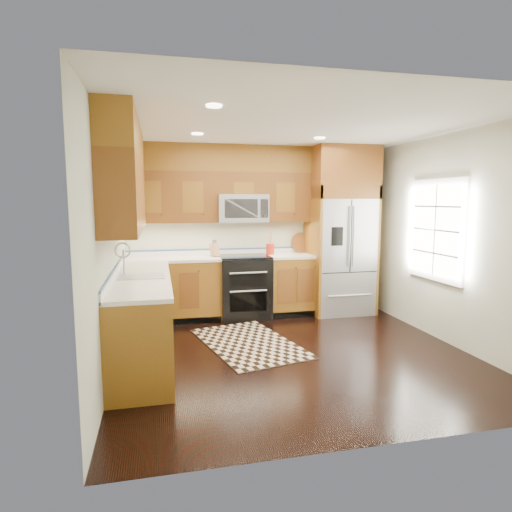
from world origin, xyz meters
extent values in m
plane|color=black|center=(0.00, 0.00, 0.00)|extent=(4.00, 4.00, 0.00)
cube|color=silver|center=(0.00, 2.00, 1.30)|extent=(4.00, 0.02, 2.60)
cube|color=silver|center=(-2.00, 0.00, 1.30)|extent=(0.02, 4.00, 2.60)
cube|color=silver|center=(2.00, 0.00, 1.30)|extent=(0.02, 4.00, 2.60)
cube|color=white|center=(1.98, 0.20, 1.40)|extent=(0.04, 1.10, 1.30)
cube|color=white|center=(1.97, 0.20, 1.40)|extent=(0.02, 0.95, 1.15)
cube|color=brown|center=(-1.31, 1.70, 0.45)|extent=(1.37, 0.60, 0.90)
cube|color=brown|center=(0.49, 1.70, 0.45)|extent=(0.72, 0.60, 0.90)
cube|color=brown|center=(-1.70, 0.20, 0.45)|extent=(0.60, 2.40, 0.90)
cube|color=white|center=(-0.57, 1.70, 0.92)|extent=(2.85, 0.62, 0.04)
cube|color=white|center=(-1.70, 0.20, 0.92)|extent=(0.62, 2.40, 0.04)
cube|color=brown|center=(-0.57, 1.83, 1.83)|extent=(2.85, 0.33, 0.75)
cube|color=brown|center=(-1.83, 0.20, 1.83)|extent=(0.33, 2.40, 0.75)
cube|color=brown|center=(-0.57, 1.83, 2.40)|extent=(2.85, 0.33, 0.40)
cube|color=brown|center=(-1.83, 0.20, 2.40)|extent=(0.33, 2.40, 0.40)
cube|color=black|center=(-0.25, 1.67, 0.46)|extent=(0.76, 0.64, 0.92)
cube|color=black|center=(-0.25, 1.67, 0.94)|extent=(0.76, 0.60, 0.02)
cube|color=black|center=(-0.25, 1.35, 0.62)|extent=(0.55, 0.01, 0.18)
cube|color=black|center=(-0.25, 1.35, 0.30)|extent=(0.55, 0.01, 0.28)
cylinder|color=#B2B2B7|center=(-0.25, 1.33, 0.74)|extent=(0.55, 0.02, 0.02)
cylinder|color=#B2B2B7|center=(-0.25, 1.33, 0.47)|extent=(0.55, 0.02, 0.02)
cube|color=#B2B2B7|center=(-0.25, 1.80, 1.66)|extent=(0.76, 0.40, 0.42)
cube|color=black|center=(-0.30, 1.60, 1.66)|extent=(0.50, 0.01, 0.28)
cube|color=#B2B2B7|center=(1.30, 1.63, 0.90)|extent=(0.90, 0.74, 1.80)
cube|color=black|center=(1.30, 1.26, 1.25)|extent=(0.01, 0.01, 1.08)
cube|color=black|center=(1.08, 1.25, 1.25)|extent=(0.18, 0.01, 0.28)
cube|color=brown|center=(0.83, 1.63, 1.00)|extent=(0.04, 0.74, 2.00)
cube|color=brown|center=(1.77, 1.63, 1.00)|extent=(0.04, 0.74, 2.00)
cube|color=brown|center=(1.30, 1.63, 2.20)|extent=(0.98, 0.74, 0.80)
cube|color=#B2B2B7|center=(-1.70, 0.20, 0.95)|extent=(0.50, 0.42, 0.02)
cylinder|color=#B2B2B7|center=(-1.90, 0.42, 1.08)|extent=(0.02, 0.02, 0.28)
torus|color=#B2B2B7|center=(-1.90, 0.34, 1.22)|extent=(0.18, 0.02, 0.18)
cube|color=black|center=(-0.44, 0.42, 0.01)|extent=(1.34, 1.84, 0.01)
cube|color=#AA7252|center=(-0.69, 1.72, 1.04)|extent=(0.13, 0.15, 0.20)
cylinder|color=#AA2114|center=(0.19, 1.78, 1.02)|extent=(0.13, 0.13, 0.17)
cylinder|color=brown|center=(0.75, 1.94, 0.95)|extent=(0.36, 0.36, 0.02)
camera|label=1|loc=(-1.50, -4.64, 1.77)|focal=30.00mm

